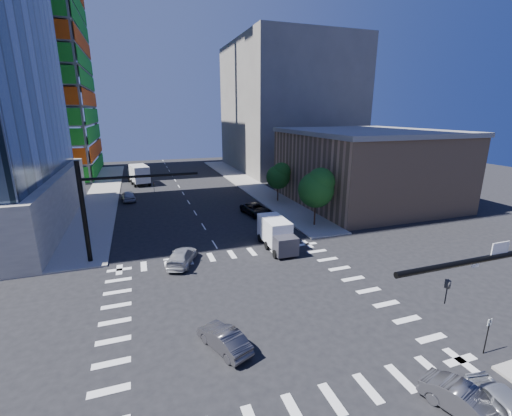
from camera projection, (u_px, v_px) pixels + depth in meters
name	position (u px, v px, depth m)	size (l,w,h in m)	color
ground	(252.00, 305.00, 23.99)	(160.00, 160.00, 0.00)	black
road_markings	(252.00, 305.00, 23.99)	(20.00, 20.00, 0.01)	silver
sidewalk_ne	(248.00, 183.00, 64.29)	(5.00, 60.00, 0.15)	gray
sidewalk_nw	(103.00, 193.00, 56.40)	(5.00, 60.00, 0.15)	gray
construction_building	(12.00, 49.00, 64.97)	(25.16, 34.50, 70.60)	slate
commercial_building	(365.00, 166.00, 50.45)	(20.50, 22.50, 10.60)	tan
bg_building_ne	(287.00, 108.00, 78.73)	(24.00, 30.00, 28.00)	#68625D
signal_mast_nw	(101.00, 202.00, 29.80)	(10.20, 0.40, 9.00)	black
tree_south	(317.00, 187.00, 39.35)	(4.16, 4.16, 6.82)	#382316
tree_north	(279.00, 175.00, 50.54)	(3.54, 3.52, 5.78)	#382316
no_parking_sign	(488.00, 332.00, 18.81)	(0.30, 0.06, 2.20)	black
car_nb_near	(511.00, 413.00, 14.55)	(1.68, 4.18, 1.42)	#ADB0B5
car_nb_right	(467.00, 403.00, 15.12)	(1.36, 3.90, 1.28)	#4E4E53
car_nb_far	(256.00, 209.00, 44.75)	(2.50, 5.42, 1.51)	black
car_sb_near	(182.00, 256.00, 30.33)	(1.94, 4.78, 1.39)	#BEBEBE
car_sb_mid	(128.00, 196.00, 51.83)	(1.83, 4.56, 1.55)	#9C9EA4
car_sb_cross	(224.00, 339.00, 19.42)	(1.33, 3.82, 1.26)	#444347
box_truck_near	(278.00, 237.00, 33.51)	(2.43, 5.50, 2.86)	black
box_truck_far	(139.00, 175.00, 64.02)	(4.08, 7.23, 3.58)	black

